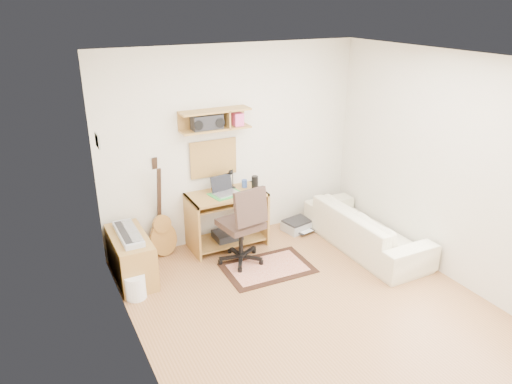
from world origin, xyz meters
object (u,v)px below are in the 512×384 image
cabinet (131,257)px  printer (297,225)px  sofa (366,222)px  task_chair (241,224)px  desk (227,220)px

cabinet → printer: size_ratio=2.29×
cabinet → sofa: size_ratio=0.48×
cabinet → sofa: 3.03m
task_chair → printer: 1.27m
desk → printer: size_ratio=2.55×
printer → sofa: (0.54, -0.84, 0.28)m
desk → sofa: size_ratio=0.53×
cabinet → printer: cabinet is taller
cabinet → printer: (2.42, 0.18, -0.19)m
desk → sofa: desk is taller
printer → sofa: size_ratio=0.21×
printer → sofa: 1.04m
task_chair → cabinet: bearing=161.3°
task_chair → sofa: 1.70m
printer → desk: bearing=166.4°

